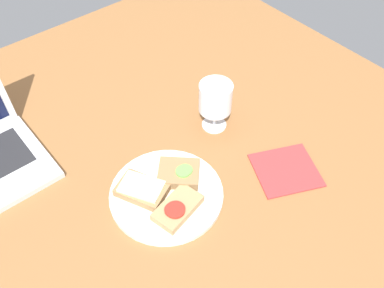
{
  "coord_description": "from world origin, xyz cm",
  "views": [
    {
      "loc": [
        -36.45,
        -51.72,
        80.78
      ],
      "look_at": [
        5.31,
        -1.39,
        8.0
      ],
      "focal_mm": 40.0,
      "sensor_mm": 36.0,
      "label": 1
    }
  ],
  "objects_px": {
    "plate": "(166,194)",
    "sandwich_with_cucumber": "(179,173)",
    "wine_glass": "(215,100)",
    "napkin": "(286,170)",
    "sandwich_with_tomato": "(177,208)",
    "sandwich_with_cheese": "(142,189)"
  },
  "relations": [
    {
      "from": "wine_glass",
      "to": "napkin",
      "type": "xyz_separation_m",
      "value": [
        0.03,
        -0.22,
        -0.09
      ]
    },
    {
      "from": "sandwich_with_cucumber",
      "to": "sandwich_with_cheese",
      "type": "bearing_deg",
      "value": 169.71
    },
    {
      "from": "sandwich_with_cheese",
      "to": "wine_glass",
      "type": "xyz_separation_m",
      "value": [
        0.27,
        0.06,
        0.06
      ]
    },
    {
      "from": "plate",
      "to": "sandwich_with_cucumber",
      "type": "xyz_separation_m",
      "value": [
        0.05,
        0.02,
        0.02
      ]
    },
    {
      "from": "plate",
      "to": "sandwich_with_cheese",
      "type": "relative_size",
      "value": 2.0
    },
    {
      "from": "plate",
      "to": "wine_glass",
      "type": "height_order",
      "value": "wine_glass"
    },
    {
      "from": "sandwich_with_cheese",
      "to": "napkin",
      "type": "xyz_separation_m",
      "value": [
        0.3,
        -0.15,
        -0.02
      ]
    },
    {
      "from": "sandwich_with_cheese",
      "to": "wine_glass",
      "type": "relative_size",
      "value": 0.96
    },
    {
      "from": "plate",
      "to": "sandwich_with_tomato",
      "type": "height_order",
      "value": "sandwich_with_tomato"
    },
    {
      "from": "sandwich_with_cucumber",
      "to": "wine_glass",
      "type": "xyz_separation_m",
      "value": [
        0.18,
        0.08,
        0.06
      ]
    },
    {
      "from": "sandwich_with_tomato",
      "to": "wine_glass",
      "type": "xyz_separation_m",
      "value": [
        0.24,
        0.15,
        0.06
      ]
    },
    {
      "from": "sandwich_with_cheese",
      "to": "sandwich_with_cucumber",
      "type": "relative_size",
      "value": 1.06
    },
    {
      "from": "sandwich_with_cheese",
      "to": "sandwich_with_tomato",
      "type": "distance_m",
      "value": 0.09
    },
    {
      "from": "sandwich_with_cheese",
      "to": "wine_glass",
      "type": "height_order",
      "value": "wine_glass"
    },
    {
      "from": "sandwich_with_cheese",
      "to": "sandwich_with_cucumber",
      "type": "distance_m",
      "value": 0.09
    },
    {
      "from": "sandwich_with_tomato",
      "to": "sandwich_with_cucumber",
      "type": "distance_m",
      "value": 0.09
    },
    {
      "from": "sandwich_with_tomato",
      "to": "sandwich_with_cucumber",
      "type": "relative_size",
      "value": 1.0
    },
    {
      "from": "sandwich_with_cheese",
      "to": "sandwich_with_tomato",
      "type": "xyz_separation_m",
      "value": [
        0.03,
        -0.09,
        -0.0
      ]
    },
    {
      "from": "plate",
      "to": "sandwich_with_tomato",
      "type": "distance_m",
      "value": 0.06
    },
    {
      "from": "plate",
      "to": "sandwich_with_tomato",
      "type": "xyz_separation_m",
      "value": [
        -0.01,
        -0.05,
        0.02
      ]
    },
    {
      "from": "sandwich_with_cheese",
      "to": "napkin",
      "type": "bearing_deg",
      "value": -27.37
    },
    {
      "from": "sandwich_with_cucumber",
      "to": "napkin",
      "type": "relative_size",
      "value": 0.83
    }
  ]
}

